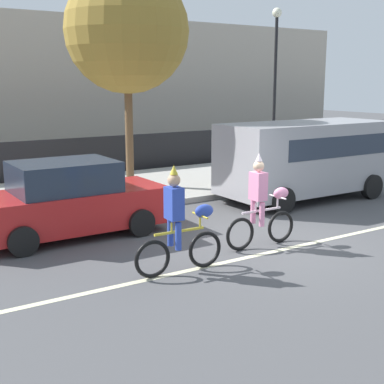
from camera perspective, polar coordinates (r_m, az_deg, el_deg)
The scene contains 12 objects.
ground_plane at distance 11.30m, azimuth 8.35°, elevation -5.36°, with size 80.00×80.00×0.00m, color #4C4C4F.
road_centre_line at distance 10.95m, azimuth 10.07°, elevation -5.96°, with size 36.00×0.14×0.01m, color beige.
sidewalk_curb at distance 16.58m, azimuth -6.53°, elevation 0.45°, with size 60.00×5.00×0.15m, color #ADAAA3.
fence_line at distance 19.09m, azimuth -10.45°, elevation 3.72°, with size 40.00×0.08×1.40m, color black.
building_backdrop at distance 27.70m, azimuth -13.47°, elevation 10.88°, with size 28.00×8.00×6.07m, color #B2A899.
parade_cyclist_cobalt at distance 9.26m, azimuth -1.28°, elevation -3.65°, with size 1.72×0.50×1.92m.
parade_cyclist_pink at distance 10.82m, azimuth 7.49°, elevation -1.48°, with size 1.72×0.50×1.92m.
parked_van_grey at distance 15.40m, azimuth 12.14°, elevation 3.94°, with size 5.00×2.22×2.18m.
parked_car_red at distance 11.78m, azimuth -13.04°, elevation -0.91°, with size 4.10×1.92×1.64m.
street_lamp_post at distance 21.29m, azimuth 8.90°, elevation 13.45°, with size 0.36×0.36×5.86m.
street_tree_near_lamp at distance 16.38m, azimuth -6.97°, elevation 16.69°, with size 3.65×3.65×6.42m.
pedestrian_onlooker at distance 20.88m, azimuth 9.26°, elevation 5.30°, with size 0.32×0.20×1.62m.
Camera 1 is at (-7.16, -8.10, 3.30)m, focal length 50.00 mm.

